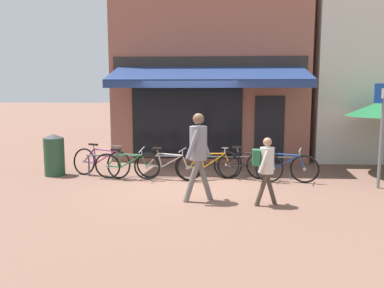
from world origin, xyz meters
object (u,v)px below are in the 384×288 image
bicycle_silver (167,165)px  bicycle_orange (210,165)px  bicycle_purple (101,162)px  bicycle_green (127,166)px  parking_sign (382,123)px  bicycle_blue (281,166)px  bicycle_black (247,165)px  pedestrian_adult (198,148)px  litter_bin (54,155)px  pedestrian_child (265,163)px

bicycle_silver → bicycle_orange: bicycle_orange is taller
bicycle_purple → bicycle_green: bearing=-2.3°
parking_sign → bicycle_blue: bearing=164.7°
bicycle_purple → bicycle_green: bicycle_purple is taller
bicycle_purple → bicycle_green: 0.83m
bicycle_blue → bicycle_purple: bearing=-165.2°
bicycle_orange → bicycle_silver: bearing=169.6°
bicycle_purple → bicycle_black: 3.80m
bicycle_purple → bicycle_orange: (2.86, -0.15, -0.02)m
bicycle_green → bicycle_orange: (2.09, 0.17, -0.00)m
pedestrian_adult → parking_sign: parking_sign is taller
pedestrian_adult → parking_sign: bearing=17.4°
bicycle_silver → parking_sign: parking_sign is taller
litter_bin → pedestrian_adult: bearing=-28.7°
bicycle_purple → bicycle_black: size_ratio=1.02×
bicycle_green → bicycle_black: 3.04m
bicycle_black → litter_bin: 5.08m
bicycle_orange → bicycle_black: 0.94m
pedestrian_adult → litter_bin: pedestrian_adult is taller
bicycle_black → pedestrian_child: size_ratio=1.29×
bicycle_orange → bicycle_black: bearing=-18.6°
bicycle_purple → bicycle_blue: 4.65m
litter_bin → bicycle_green: bearing=-10.2°
bicycle_purple → pedestrian_child: size_ratio=1.31×
bicycle_green → bicycle_black: size_ratio=0.99×
bicycle_silver → pedestrian_adult: pedestrian_adult is taller
bicycle_black → pedestrian_child: pedestrian_child is taller
bicycle_silver → pedestrian_child: bearing=-27.3°
bicycle_orange → bicycle_black: (0.94, -0.03, 0.02)m
bicycle_purple → bicycle_black: bearing=17.8°
bicycle_orange → pedestrian_child: bearing=-79.7°
bicycle_green → bicycle_silver: (1.02, 0.06, 0.00)m
bicycle_orange → pedestrian_child: size_ratio=1.26×
bicycle_purple → pedestrian_child: (3.96, -2.32, 0.45)m
bicycle_black → pedestrian_adult: pedestrian_adult is taller
litter_bin → parking_sign: parking_sign is taller
bicycle_blue → bicycle_orange: bearing=-165.8°
bicycle_black → pedestrian_child: bearing=-64.8°
bicycle_green → bicycle_black: (3.03, 0.14, 0.02)m
bicycle_orange → parking_sign: size_ratio=0.69×
bicycle_silver → bicycle_black: size_ratio=0.99×
bicycle_silver → bicycle_blue: 2.85m
bicycle_black → bicycle_blue: size_ratio=1.00×
litter_bin → parking_sign: 8.13m
bicycle_green → pedestrian_adult: bearing=-38.9°
bicycle_orange → pedestrian_adult: size_ratio=0.94×
bicycle_silver → bicycle_orange: 1.08m
bicycle_purple → litter_bin: (-1.27, 0.04, 0.17)m
bicycle_purple → litter_bin: size_ratio=1.59×
litter_bin → bicycle_blue: bearing=-3.0°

